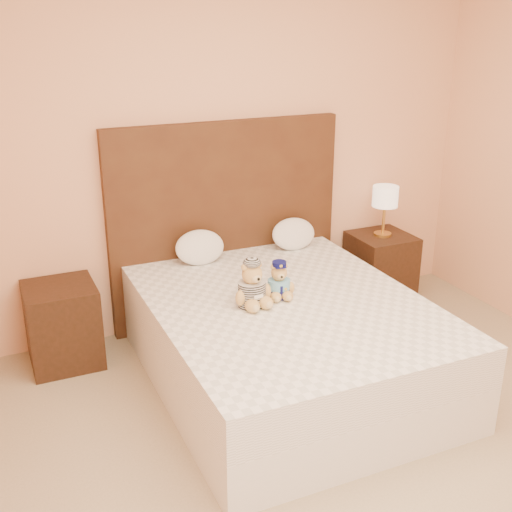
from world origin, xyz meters
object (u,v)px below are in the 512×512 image
(lamp, at_px, (385,199))
(pillow_right, at_px, (294,232))
(pillow_left, at_px, (200,246))
(teddy_prisoner, at_px, (252,284))
(teddy_police, at_px, (279,280))
(nightstand_left, at_px, (63,325))
(bed, at_px, (286,341))
(nightstand_right, at_px, (380,267))

(lamp, bearing_deg, pillow_right, 177.80)
(pillow_left, bearing_deg, teddy_prisoner, -86.53)
(lamp, relative_size, teddy_prisoner, 1.42)
(lamp, bearing_deg, teddy_police, -150.27)
(teddy_police, xyz_separation_m, pillow_right, (0.49, 0.76, 0.01))
(teddy_police, height_order, pillow_right, pillow_right)
(nightstand_left, height_order, lamp, lamp)
(nightstand_left, relative_size, lamp, 1.38)
(bed, height_order, pillow_right, pillow_right)
(bed, bearing_deg, pillow_right, 60.57)
(lamp, bearing_deg, nightstand_right, 0.00)
(bed, bearing_deg, teddy_prisoner, 171.90)
(nightstand_right, height_order, teddy_prisoner, teddy_prisoner)
(bed, height_order, lamp, lamp)
(lamp, bearing_deg, pillow_left, 178.87)
(nightstand_right, distance_m, pillow_right, 0.88)
(nightstand_right, bearing_deg, lamp, 180.00)
(nightstand_left, distance_m, lamp, 2.56)
(nightstand_right, bearing_deg, bed, -147.38)
(nightstand_right, xyz_separation_m, pillow_left, (-1.52, 0.03, 0.40))
(bed, height_order, teddy_police, teddy_police)
(nightstand_left, bearing_deg, pillow_left, 1.75)
(nightstand_left, relative_size, teddy_police, 2.35)
(lamp, relative_size, teddy_police, 1.71)
(nightstand_left, height_order, pillow_right, pillow_right)
(bed, distance_m, nightstand_left, 1.48)
(pillow_right, bearing_deg, teddy_police, -122.95)
(nightstand_left, relative_size, teddy_prisoner, 1.95)
(pillow_right, bearing_deg, lamp, -2.20)
(bed, xyz_separation_m, pillow_right, (0.47, 0.83, 0.40))
(bed, relative_size, nightstand_right, 3.64)
(nightstand_left, distance_m, pillow_left, 1.06)
(nightstand_left, bearing_deg, nightstand_right, 0.00)
(nightstand_left, bearing_deg, lamp, 0.00)
(bed, relative_size, nightstand_left, 3.64)
(bed, distance_m, pillow_left, 0.96)
(bed, bearing_deg, nightstand_right, 32.62)
(nightstand_left, height_order, nightstand_right, same)
(nightstand_right, relative_size, pillow_right, 1.59)
(lamp, height_order, pillow_left, lamp)
(bed, relative_size, lamp, 5.00)
(nightstand_right, bearing_deg, nightstand_left, 180.00)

